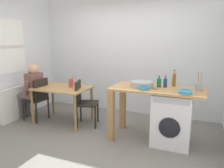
# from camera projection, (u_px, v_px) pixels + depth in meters

# --- Properties ---
(ground_plane) EXTENTS (5.46, 5.46, 0.00)m
(ground_plane) POSITION_uv_depth(u_px,v_px,m) (93.00, 141.00, 3.78)
(ground_plane) COLOR slate
(wall_back) EXTENTS (4.60, 0.10, 2.70)m
(wall_back) POSITION_uv_depth(u_px,v_px,m) (127.00, 55.00, 5.09)
(wall_back) COLOR silver
(wall_back) RESTS_ON ground_plane
(radiator) EXTENTS (0.10, 0.80, 0.70)m
(radiator) POSITION_uv_depth(u_px,v_px,m) (15.00, 103.00, 4.73)
(radiator) COLOR white
(radiator) RESTS_ON ground_plane
(dining_table) EXTENTS (1.10, 0.76, 0.74)m
(dining_table) POSITION_uv_depth(u_px,v_px,m) (62.00, 92.00, 4.50)
(dining_table) COLOR tan
(dining_table) RESTS_ON ground_plane
(chair_person_seat) EXTENTS (0.42, 0.42, 0.90)m
(chair_person_seat) POSITION_uv_depth(u_px,v_px,m) (38.00, 97.00, 4.64)
(chair_person_seat) COLOR black
(chair_person_seat) RESTS_ON ground_plane
(chair_opposite) EXTENTS (0.50, 0.50, 0.90)m
(chair_opposite) POSITION_uv_depth(u_px,v_px,m) (84.00, 101.00, 4.37)
(chair_opposite) COLOR black
(chair_opposite) RESTS_ON ground_plane
(seated_person) EXTENTS (0.51, 0.52, 1.20)m
(seated_person) POSITION_uv_depth(u_px,v_px,m) (32.00, 89.00, 4.67)
(seated_person) COLOR #595651
(seated_person) RESTS_ON ground_plane
(kitchen_counter) EXTENTS (1.50, 0.68, 0.92)m
(kitchen_counter) POSITION_uv_depth(u_px,v_px,m) (144.00, 96.00, 3.72)
(kitchen_counter) COLOR tan
(kitchen_counter) RESTS_ON ground_plane
(washing_machine) EXTENTS (0.60, 0.61, 0.86)m
(washing_machine) POSITION_uv_depth(u_px,v_px,m) (172.00, 119.00, 3.61)
(washing_machine) COLOR silver
(washing_machine) RESTS_ON ground_plane
(sink_basin) EXTENTS (0.38, 0.38, 0.09)m
(sink_basin) POSITION_uv_depth(u_px,v_px,m) (142.00, 84.00, 3.70)
(sink_basin) COLOR #9EA0A5
(sink_basin) RESTS_ON kitchen_counter
(tap) EXTENTS (0.02, 0.02, 0.28)m
(tap) POSITION_uv_depth(u_px,v_px,m) (145.00, 77.00, 3.84)
(tap) COLOR #B2B2B7
(tap) RESTS_ON kitchen_counter
(bottle_tall_green) EXTENTS (0.07, 0.07, 0.19)m
(bottle_tall_green) POSITION_uv_depth(u_px,v_px,m) (159.00, 82.00, 3.66)
(bottle_tall_green) COLOR #19592D
(bottle_tall_green) RESTS_ON kitchen_counter
(bottle_squat_brown) EXTENTS (0.06, 0.06, 0.19)m
(bottle_squat_brown) POSITION_uv_depth(u_px,v_px,m) (165.00, 82.00, 3.65)
(bottle_squat_brown) COLOR navy
(bottle_squat_brown) RESTS_ON kitchen_counter
(bottle_clear_small) EXTENTS (0.06, 0.06, 0.28)m
(bottle_clear_small) POSITION_uv_depth(u_px,v_px,m) (174.00, 79.00, 3.73)
(bottle_clear_small) COLOR brown
(bottle_clear_small) RESTS_ON kitchen_counter
(mixing_bowl) EXTENTS (0.17, 0.17, 0.05)m
(mixing_bowl) POSITION_uv_depth(u_px,v_px,m) (144.00, 88.00, 3.49)
(mixing_bowl) COLOR teal
(mixing_bowl) RESTS_ON kitchen_counter
(utensil_crock) EXTENTS (0.11, 0.11, 0.30)m
(utensil_crock) POSITION_uv_depth(u_px,v_px,m) (199.00, 86.00, 3.41)
(utensil_crock) COLOR gray
(utensil_crock) RESTS_ON kitchen_counter
(colander) EXTENTS (0.20, 0.20, 0.06)m
(colander) POSITION_uv_depth(u_px,v_px,m) (185.00, 92.00, 3.24)
(colander) COLOR teal
(colander) RESTS_ON kitchen_counter
(vase) EXTENTS (0.09, 0.09, 0.19)m
(vase) POSITION_uv_depth(u_px,v_px,m) (71.00, 83.00, 4.50)
(vase) COLOR #D84C38
(vase) RESTS_ON dining_table
(scissors) EXTENTS (0.15, 0.06, 0.01)m
(scissors) POSITION_uv_depth(u_px,v_px,m) (153.00, 89.00, 3.54)
(scissors) COLOR #B2B2B7
(scissors) RESTS_ON kitchen_counter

